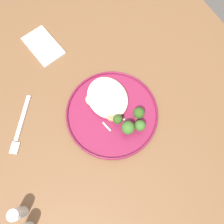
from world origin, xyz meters
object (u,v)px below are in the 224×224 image
object	(u,v)px
broccoli_floret_tall_stalk	(118,120)
folded_napkin	(43,46)
broccoli_floret_small_sprig	(140,126)
broccoli_floret_near_rim	(139,113)
seared_scallop_half_hidden	(115,96)
seared_scallop_tiny_bay	(101,84)
seared_scallop_center_golden	(112,116)
seared_scallop_left_edge	(100,103)
dinner_fork	(20,125)
salt_shaker	(18,214)
seared_scallop_front_small	(110,99)
broccoli_floret_front_edge	(128,128)
dinner_plate	(112,113)
seared_scallop_tilted_round	(91,100)

from	to	relation	value
broccoli_floret_tall_stalk	folded_napkin	world-z (taller)	broccoli_floret_tall_stalk
broccoli_floret_small_sprig	broccoli_floret_near_rim	world-z (taller)	broccoli_floret_near_rim
seared_scallop_half_hidden	seared_scallop_tiny_bay	xyz separation A→B (m)	(-0.06, -0.02, 0.00)
seared_scallop_center_golden	seared_scallop_tiny_bay	distance (m)	0.11
seared_scallop_center_golden	seared_scallop_half_hidden	bearing A→B (deg)	141.95
seared_scallop_left_edge	folded_napkin	distance (m)	0.30
dinner_fork	salt_shaker	bearing A→B (deg)	-20.12
seared_scallop_front_small	salt_shaker	world-z (taller)	salt_shaker
seared_scallop_center_golden	broccoli_floret_front_edge	size ratio (longest dim) A/B	0.58
broccoli_floret_tall_stalk	dinner_fork	distance (m)	0.31
seared_scallop_center_golden	broccoli_floret_small_sprig	world-z (taller)	broccoli_floret_small_sprig
seared_scallop_center_golden	folded_napkin	bearing A→B (deg)	-166.55
seared_scallop_center_golden	seared_scallop_tiny_bay	xyz separation A→B (m)	(-0.11, 0.02, -0.00)
seared_scallop_half_hidden	salt_shaker	xyz separation A→B (m)	(0.17, -0.39, 0.01)
broccoli_floret_tall_stalk	dinner_fork	world-z (taller)	broccoli_floret_tall_stalk
broccoli_floret_near_rim	seared_scallop_front_small	bearing A→B (deg)	-152.31
seared_scallop_center_golden	seared_scallop_half_hidden	xyz separation A→B (m)	(-0.05, 0.04, -0.00)
seared_scallop_half_hidden	dinner_fork	size ratio (longest dim) A/B	0.20
broccoli_floret_front_edge	seared_scallop_tiny_bay	bearing A→B (deg)	178.67
seared_scallop_center_golden	seared_scallop_front_small	xyz separation A→B (m)	(-0.05, 0.02, -0.00)
dinner_plate	dinner_fork	bearing A→B (deg)	-111.61
seared_scallop_half_hidden	broccoli_floret_tall_stalk	distance (m)	0.09
seared_scallop_left_edge	broccoli_floret_front_edge	distance (m)	0.12
dinner_plate	folded_napkin	distance (m)	0.35
broccoli_floret_tall_stalk	dinner_fork	size ratio (longest dim) A/B	0.31
broccoli_floret_small_sprig	salt_shaker	xyz separation A→B (m)	(0.05, -0.40, -0.01)
seared_scallop_tilted_round	seared_scallop_tiny_bay	bearing A→B (deg)	121.40
broccoli_floret_near_rim	folded_napkin	xyz separation A→B (m)	(-0.39, -0.15, -0.04)
dinner_fork	seared_scallop_center_golden	bearing A→B (deg)	65.98
dinner_fork	folded_napkin	bearing A→B (deg)	142.50
seared_scallop_tilted_round	broccoli_floret_tall_stalk	world-z (taller)	broccoli_floret_tall_stalk
seared_scallop_center_golden	seared_scallop_tilted_round	bearing A→B (deg)	-158.10
broccoli_floret_near_rim	broccoli_floret_tall_stalk	size ratio (longest dim) A/B	1.16
seared_scallop_left_edge	seared_scallop_half_hidden	distance (m)	0.05
seared_scallop_left_edge	dinner_plate	bearing A→B (deg)	23.22
seared_scallop_left_edge	broccoli_floret_small_sprig	size ratio (longest dim) A/B	0.60
dinner_plate	seared_scallop_tiny_bay	distance (m)	0.10
seared_scallop_half_hidden	folded_napkin	size ratio (longest dim) A/B	0.21
seared_scallop_center_golden	broccoli_floret_small_sprig	xyz separation A→B (m)	(0.07, 0.05, 0.02)
seared_scallop_tilted_round	dinner_fork	world-z (taller)	seared_scallop_tilted_round
dinner_plate	dinner_fork	size ratio (longest dim) A/B	1.83
dinner_plate	broccoli_floret_near_rim	distance (m)	0.09
dinner_plate	folded_napkin	world-z (taller)	dinner_plate
dinner_plate	broccoli_floret_small_sprig	xyz separation A→B (m)	(0.08, 0.05, 0.03)
seared_scallop_front_small	broccoli_floret_front_edge	distance (m)	0.12
seared_scallop_half_hidden	broccoli_floret_front_edge	size ratio (longest dim) A/B	0.53
broccoli_floret_front_edge	salt_shaker	world-z (taller)	broccoli_floret_front_edge
seared_scallop_tilted_round	broccoli_floret_front_edge	size ratio (longest dim) A/B	0.60
seared_scallop_left_edge	seared_scallop_tilted_round	distance (m)	0.03
dinner_plate	dinner_fork	distance (m)	0.29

